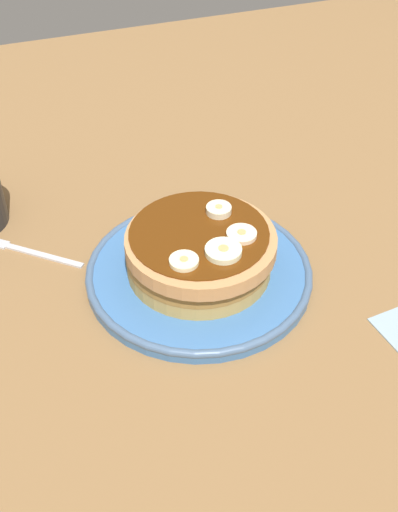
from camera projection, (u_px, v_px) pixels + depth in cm
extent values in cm
cube|color=olive|center=(199.00, 288.00, 66.73)|extent=(140.00, 140.00, 3.00)
cylinder|color=#3F72B2|center=(199.00, 273.00, 65.34)|extent=(23.43, 23.43, 1.23)
torus|color=#496588|center=(199.00, 270.00, 65.06)|extent=(23.59, 23.59, 0.86)
cylinder|color=tan|center=(201.00, 266.00, 64.10)|extent=(14.85, 14.85, 1.58)
cylinder|color=#AA7735|center=(201.00, 249.00, 63.65)|extent=(14.93, 14.93, 1.58)
cylinder|color=tan|center=(204.00, 242.00, 62.08)|extent=(15.15, 15.15, 1.58)
cylinder|color=#592B0A|center=(199.00, 233.00, 61.79)|extent=(14.01, 14.01, 0.16)
cylinder|color=#F1E7BF|center=(219.00, 210.00, 63.99)|extent=(2.62, 2.62, 0.88)
cylinder|color=tan|center=(219.00, 206.00, 63.68)|extent=(0.73, 0.73, 0.08)
cylinder|color=#F1F3C3|center=(223.00, 251.00, 59.15)|extent=(3.55, 3.55, 0.76)
cylinder|color=tan|center=(223.00, 248.00, 58.88)|extent=(0.99, 0.99, 0.08)
cylinder|color=#FEE5BD|center=(241.00, 235.00, 61.18)|extent=(3.01, 3.01, 0.62)
cylinder|color=tan|center=(242.00, 232.00, 60.95)|extent=(0.84, 0.84, 0.08)
cylinder|color=#FEF2BD|center=(184.00, 262.00, 58.17)|extent=(2.81, 2.81, 0.61)
cylinder|color=tan|center=(184.00, 259.00, 57.95)|extent=(0.79, 0.79, 0.08)
cube|color=silver|center=(44.00, 255.00, 68.11)|extent=(6.81, 7.59, 0.50)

